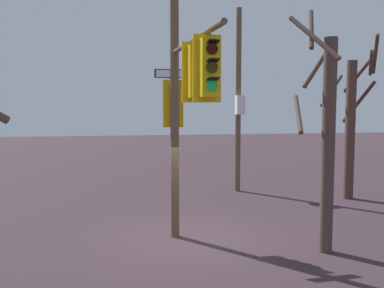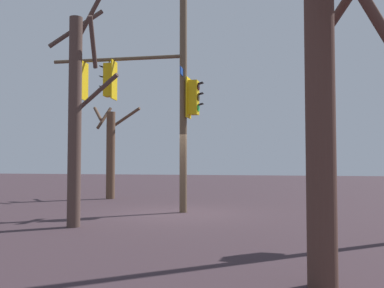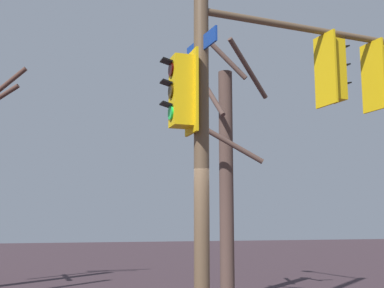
{
  "view_description": "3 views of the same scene",
  "coord_description": "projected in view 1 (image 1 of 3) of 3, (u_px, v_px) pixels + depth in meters",
  "views": [
    {
      "loc": [
        -1.88,
        -11.65,
        3.66
      ],
      "look_at": [
        0.17,
        0.21,
        2.56
      ],
      "focal_mm": 40.97,
      "sensor_mm": 36.0,
      "label": 1
    },
    {
      "loc": [
        12.51,
        3.47,
        1.59
      ],
      "look_at": [
        -0.76,
        0.32,
        2.21
      ],
      "focal_mm": 38.64,
      "sensor_mm": 36.0,
      "label": 2
    },
    {
      "loc": [
        -7.46,
        2.72,
        1.67
      ],
      "look_at": [
        0.05,
        0.16,
        2.94
      ],
      "focal_mm": 46.88,
      "sensor_mm": 36.0,
      "label": 3
    }
  ],
  "objects": [
    {
      "name": "ground_plane",
      "position": [
        187.0,
        237.0,
        12.08
      ],
      "size": [
        80.0,
        80.0,
        0.0
      ],
      "primitive_type": "plane",
      "color": "#392A2F"
    },
    {
      "name": "main_signal_pole_assembly",
      "position": [
        186.0,
        55.0,
        10.87
      ],
      "size": [
        3.57,
        5.17,
        9.8
      ],
      "rotation": [
        0.0,
        0.0,
        4.77
      ],
      "color": "brown",
      "rests_on": "ground"
    },
    {
      "name": "secondary_pole_assembly",
      "position": [
        239.0,
        102.0,
        18.1
      ],
      "size": [
        0.35,
        0.66,
        7.58
      ],
      "rotation": [
        0.0,
        0.0,
        4.67
      ],
      "color": "brown",
      "rests_on": "ground"
    },
    {
      "name": "bare_tree_behind_pole",
      "position": [
        326.0,
        136.0,
        10.65
      ],
      "size": [
        1.33,
        1.94,
        6.0
      ],
      "color": "#4D3932",
      "rests_on": "ground"
    },
    {
      "name": "bare_tree_corner",
      "position": [
        351.0,
        121.0,
        16.81
      ],
      "size": [
        2.35,
        2.34,
        6.16
      ],
      "color": "#4D332B",
      "rests_on": "ground"
    }
  ]
}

